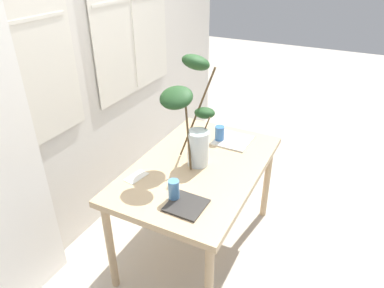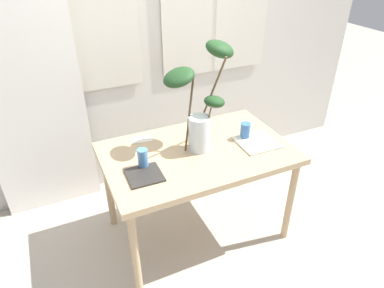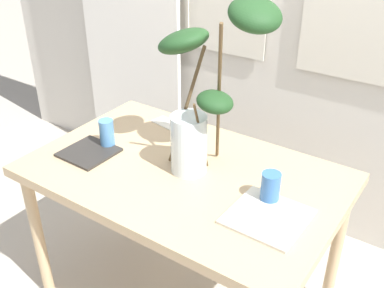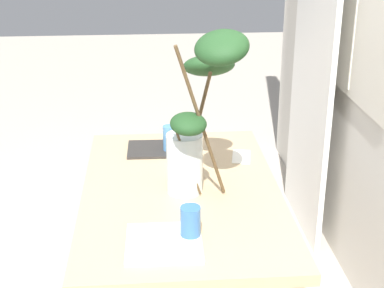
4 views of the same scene
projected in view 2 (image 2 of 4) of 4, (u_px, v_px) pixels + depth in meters
The scene contains 10 objects.
ground at pixel (197, 229), 2.87m from camera, with size 14.00×14.00×0.00m, color #B7AD9E.
back_wall_with_windows at pixel (148, 29), 2.89m from camera, with size 4.46×0.14×2.79m.
curtain_sheer_side at pixel (25, 78), 2.53m from camera, with size 0.78×0.03×2.38m, color white.
dining_table at pixel (198, 160), 2.50m from camera, with size 1.33×0.85×0.77m.
vase_with_branches at pixel (200, 100), 2.34m from camera, with size 0.60×0.34×0.76m.
drinking_glass_blue_left at pixel (143, 158), 2.26m from camera, with size 0.07×0.07×0.13m, color #4C84BC.
drinking_glass_blue_right at pixel (245, 131), 2.58m from camera, with size 0.07×0.07×0.12m, color #386BAD.
plate_square_left at pixel (144, 175), 2.20m from camera, with size 0.22×0.22×0.01m, color #2D2B28.
plate_square_right at pixel (256, 142), 2.54m from camera, with size 0.27×0.27×0.01m, color silver.
napkin_folded at pixel (141, 140), 2.59m from camera, with size 0.16×0.09×0.00m, color silver.
Camera 2 is at (-0.90, -1.86, 2.10)m, focal length 32.30 mm.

